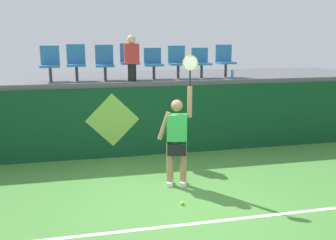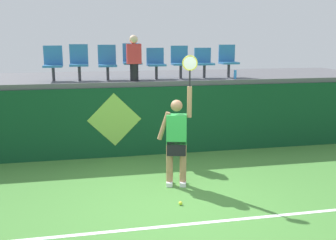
{
  "view_description": "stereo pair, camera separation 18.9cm",
  "coord_description": "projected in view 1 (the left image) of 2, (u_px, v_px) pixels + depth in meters",
  "views": [
    {
      "loc": [
        -1.48,
        -6.02,
        2.83
      ],
      "look_at": [
        0.12,
        1.01,
        1.25
      ],
      "focal_mm": 40.76,
      "sensor_mm": 36.0,
      "label": 1
    },
    {
      "loc": [
        -1.29,
        -6.06,
        2.83
      ],
      "look_at": [
        0.12,
        1.01,
        1.25
      ],
      "focal_mm": 40.76,
      "sensor_mm": 36.0,
      "label": 2
    }
  ],
  "objects": [
    {
      "name": "spectator_0",
      "position": [
        132.0,
        57.0,
        9.0
      ],
      "size": [
        0.34,
        0.2,
        1.08
      ],
      "color": "black",
      "rests_on": "spectator_platform"
    },
    {
      "name": "court_baseline_stripe",
      "position": [
        187.0,
        224.0,
        5.87
      ],
      "size": [
        11.66,
        0.08,
        0.01
      ],
      "primitive_type": "cube",
      "color": "white",
      "rests_on": "ground_plane"
    },
    {
      "name": "water_bottle",
      "position": [
        232.0,
        74.0,
        9.67
      ],
      "size": [
        0.07,
        0.07,
        0.22
      ],
      "primitive_type": "cylinder",
      "color": "#338CE5",
      "rests_on": "spectator_platform"
    },
    {
      "name": "stadium_chair_5",
      "position": [
        177.0,
        61.0,
        9.7
      ],
      "size": [
        0.44,
        0.42,
        0.82
      ],
      "color": "#38383D",
      "rests_on": "spectator_platform"
    },
    {
      "name": "court_back_wall",
      "position": [
        146.0,
        121.0,
        9.24
      ],
      "size": [
        12.95,
        0.2,
        1.67
      ],
      "primitive_type": "cube",
      "color": "#0F4223",
      "rests_on": "ground_plane"
    },
    {
      "name": "tennis_ball",
      "position": [
        182.0,
        203.0,
        6.56
      ],
      "size": [
        0.07,
        0.07,
        0.07
      ],
      "primitive_type": "sphere",
      "color": "#D1E533",
      "rests_on": "ground_plane"
    },
    {
      "name": "ground_plane",
      "position": [
        174.0,
        202.0,
        6.66
      ],
      "size": [
        40.0,
        40.0,
        0.0
      ],
      "primitive_type": "plane",
      "color": "#478438"
    },
    {
      "name": "stadium_chair_7",
      "position": [
        225.0,
        59.0,
        9.97
      ],
      "size": [
        0.44,
        0.42,
        0.84
      ],
      "color": "#38383D",
      "rests_on": "spectator_platform"
    },
    {
      "name": "stadium_chair_4",
      "position": [
        153.0,
        62.0,
        9.56
      ],
      "size": [
        0.44,
        0.42,
        0.77
      ],
      "color": "#38383D",
      "rests_on": "spectator_platform"
    },
    {
      "name": "tennis_player",
      "position": [
        177.0,
        138.0,
        7.25
      ],
      "size": [
        0.74,
        0.34,
        2.51
      ],
      "color": "white",
      "rests_on": "ground_plane"
    },
    {
      "name": "stadium_chair_2",
      "position": [
        105.0,
        61.0,
        9.31
      ],
      "size": [
        0.44,
        0.42,
        0.85
      ],
      "color": "#38383D",
      "rests_on": "spectator_platform"
    },
    {
      "name": "stadium_chair_3",
      "position": [
        130.0,
        60.0,
        9.43
      ],
      "size": [
        0.44,
        0.42,
        0.88
      ],
      "color": "#38383D",
      "rests_on": "spectator_platform"
    },
    {
      "name": "wall_signage_mount",
      "position": [
        114.0,
        157.0,
        9.14
      ],
      "size": [
        1.27,
        0.01,
        1.56
      ],
      "color": "#0F4223",
      "rests_on": "ground_plane"
    },
    {
      "name": "stadium_chair_0",
      "position": [
        50.0,
        62.0,
        9.03
      ],
      "size": [
        0.44,
        0.42,
        0.84
      ],
      "color": "#38383D",
      "rests_on": "spectator_platform"
    },
    {
      "name": "stadium_chair_6",
      "position": [
        201.0,
        61.0,
        9.83
      ],
      "size": [
        0.44,
        0.42,
        0.76
      ],
      "color": "#38383D",
      "rests_on": "spectator_platform"
    },
    {
      "name": "spectator_platform",
      "position": [
        137.0,
        78.0,
        10.44
      ],
      "size": [
        12.95,
        3.02,
        0.12
      ],
      "primitive_type": "cube",
      "color": "#56565B",
      "rests_on": "court_back_wall"
    },
    {
      "name": "stadium_chair_1",
      "position": [
        76.0,
        61.0,
        9.16
      ],
      "size": [
        0.44,
        0.42,
        0.86
      ],
      "color": "#38383D",
      "rests_on": "spectator_platform"
    }
  ]
}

